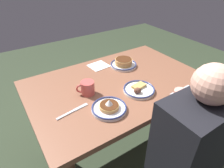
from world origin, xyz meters
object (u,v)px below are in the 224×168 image
plate_center_pancakes (139,89)px  butter_knife (72,111)px  fork_near (180,90)px  plate_near_main (124,63)px  coffee_mug (87,88)px  plate_far_companion (109,107)px  paper_napkin (99,66)px  seated_diner (184,166)px

plate_center_pancakes → butter_knife: plate_center_pancakes is taller
plate_center_pancakes → butter_knife: 0.46m
plate_center_pancakes → fork_near: plate_center_pancakes is taller
plate_near_main → coffee_mug: size_ratio=1.83×
plate_far_companion → fork_near: (-0.51, 0.10, -0.01)m
plate_far_companion → coffee_mug: (0.03, -0.21, 0.03)m
plate_far_companion → paper_napkin: bearing=-113.5°
plate_far_companion → coffee_mug: coffee_mug is taller
plate_near_main → paper_napkin: bearing=-33.3°
plate_near_main → paper_napkin: 0.21m
butter_knife → seated_diner: seated_diner is taller
coffee_mug → paper_napkin: bearing=-130.4°
plate_center_pancakes → coffee_mug: size_ratio=1.80×
coffee_mug → seated_diner: 0.73m
paper_napkin → seated_diner: bearing=89.7°
plate_near_main → plate_far_companion: bearing=45.2°
seated_diner → fork_near: bearing=-131.8°
plate_near_main → seated_diner: seated_diner is taller
butter_knife → fork_near: bearing=163.9°
coffee_mug → butter_knife: coffee_mug is taller
fork_near → seated_diner: 0.48m
fork_near → plate_center_pancakes: bearing=-31.4°
plate_far_companion → butter_knife: bearing=-28.7°
plate_far_companion → seated_diner: (-0.22, 0.42, -0.22)m
coffee_mug → seated_diner: (-0.25, 0.64, -0.25)m
fork_near → paper_napkin: bearing=-64.9°
plate_far_companion → paper_napkin: 0.56m
plate_center_pancakes → coffee_mug: bearing=-29.0°
plate_center_pancakes → paper_napkin: bearing=-84.5°
plate_far_companion → butter_knife: plate_far_companion is taller
plate_near_main → coffee_mug: bearing=23.3°
paper_napkin → fork_near: 0.67m
plate_center_pancakes → paper_napkin: plate_center_pancakes is taller
plate_center_pancakes → fork_near: 0.28m
seated_diner → plate_far_companion: bearing=-62.7°
fork_near → plate_far_companion: bearing=-10.9°
coffee_mug → fork_near: coffee_mug is taller
plate_near_main → butter_knife: (0.58, 0.29, -0.02)m
plate_center_pancakes → plate_far_companion: (0.27, 0.05, 0.00)m
coffee_mug → butter_knife: size_ratio=0.57×
plate_near_main → coffee_mug: 0.46m
coffee_mug → seated_diner: bearing=111.3°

